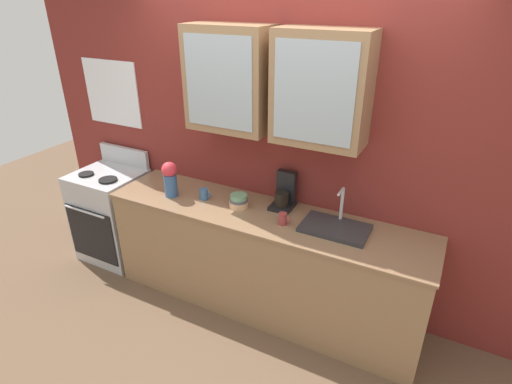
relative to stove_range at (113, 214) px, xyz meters
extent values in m
plane|color=brown|center=(1.66, 0.00, -0.46)|extent=(10.00, 10.00, 0.00)
cube|color=maroon|center=(1.66, 0.35, 0.90)|extent=(4.82, 0.10, 2.71)
cube|color=#93704C|center=(1.30, 0.15, 1.41)|extent=(0.64, 0.31, 0.76)
cube|color=#9EADB7|center=(1.30, -0.01, 1.41)|extent=(0.54, 0.01, 0.65)
cube|color=#93704C|center=(2.01, 0.15, 1.41)|extent=(0.64, 0.31, 0.76)
cube|color=#9EADB7|center=(2.01, -0.01, 1.41)|extent=(0.54, 0.01, 0.65)
cube|color=white|center=(-0.07, 0.30, 1.13)|extent=(0.63, 0.01, 0.60)
cube|color=#93704C|center=(1.66, 0.00, -0.02)|extent=(2.59, 0.58, 0.88)
cube|color=#8C6B4C|center=(1.66, 0.00, 0.43)|extent=(2.62, 0.61, 0.02)
cube|color=silver|center=(0.00, 0.00, -0.01)|extent=(0.62, 0.57, 0.90)
cube|color=black|center=(0.00, -0.29, -0.08)|extent=(0.57, 0.01, 0.54)
cylinder|color=silver|center=(0.00, -0.32, 0.19)|extent=(0.49, 0.02, 0.02)
cube|color=silver|center=(0.00, 0.26, 0.53)|extent=(0.59, 0.04, 0.18)
cylinder|color=black|center=(-0.14, -0.11, 0.45)|extent=(0.14, 0.14, 0.02)
cylinder|color=black|center=(0.14, -0.11, 0.45)|extent=(0.17, 0.17, 0.02)
cube|color=#2D2D30|center=(2.23, 0.03, 0.46)|extent=(0.48, 0.31, 0.03)
cylinder|color=silver|center=(2.23, 0.15, 0.60)|extent=(0.02, 0.02, 0.25)
cylinder|color=silver|center=(2.23, 0.09, 0.72)|extent=(0.02, 0.12, 0.02)
cylinder|color=#E0AD7F|center=(1.44, 0.02, 0.47)|extent=(0.15, 0.15, 0.05)
cylinder|color=#4C4C54|center=(1.44, 0.02, 0.50)|extent=(0.14, 0.14, 0.04)
cylinder|color=#669972|center=(1.44, 0.02, 0.53)|extent=(0.14, 0.14, 0.04)
cylinder|color=#33598C|center=(0.84, -0.08, 0.54)|extent=(0.11, 0.11, 0.20)
sphere|color=#D8333F|center=(0.84, -0.08, 0.68)|extent=(0.13, 0.13, 0.13)
cylinder|color=#993838|center=(1.86, -0.07, 0.49)|extent=(0.07, 0.07, 0.09)
torus|color=#993838|center=(1.90, -0.07, 0.49)|extent=(0.06, 0.01, 0.06)
cylinder|color=#38608C|center=(1.11, 0.00, 0.49)|extent=(0.07, 0.07, 0.09)
torus|color=#38608C|center=(1.16, 0.00, 0.49)|extent=(0.06, 0.01, 0.06)
cube|color=black|center=(1.75, 0.16, 0.46)|extent=(0.17, 0.20, 0.03)
cylinder|color=black|center=(1.75, 0.14, 0.53)|extent=(0.11, 0.11, 0.11)
cube|color=black|center=(1.75, 0.23, 0.60)|extent=(0.15, 0.06, 0.26)
camera|label=1|loc=(2.89, -2.48, 2.01)|focal=28.72mm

